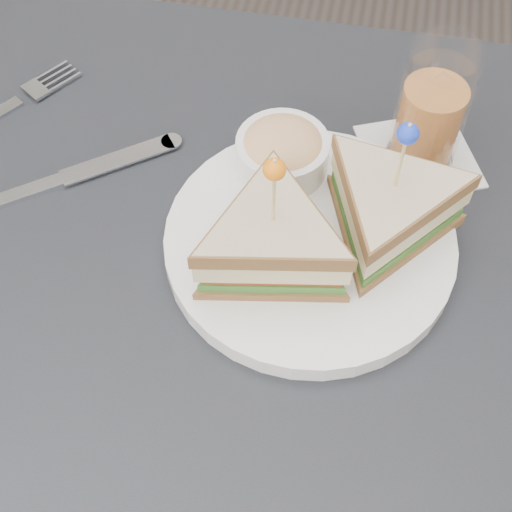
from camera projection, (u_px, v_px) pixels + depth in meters
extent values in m
plane|color=#3F3833|center=(249.00, 509.00, 1.28)|extent=(3.50, 3.50, 0.00)
cube|color=black|center=(244.00, 302.00, 0.67)|extent=(0.80, 0.80, 0.03)
cylinder|color=black|center=(86.00, 205.00, 1.21)|extent=(0.04, 0.04, 0.72)
cylinder|color=black|center=(506.00, 271.00, 1.13)|extent=(0.04, 0.04, 0.72)
cylinder|color=white|center=(309.00, 244.00, 0.68)|extent=(0.35, 0.35, 0.02)
cylinder|color=white|center=(310.00, 238.00, 0.67)|extent=(0.35, 0.35, 0.01)
cylinder|color=#E1C581|center=(274.00, 196.00, 0.57)|extent=(0.00, 0.00, 0.09)
sphere|color=orange|center=(274.00, 169.00, 0.54)|extent=(0.02, 0.02, 0.02)
cylinder|color=#E1C581|center=(401.00, 161.00, 0.59)|extent=(0.00, 0.00, 0.09)
sphere|color=blue|center=(408.00, 134.00, 0.56)|extent=(0.02, 0.02, 0.02)
cylinder|color=white|center=(282.00, 156.00, 0.70)|extent=(0.12, 0.12, 0.04)
ellipsoid|color=#E0B772|center=(283.00, 146.00, 0.69)|extent=(0.10, 0.10, 0.04)
cube|color=#B7BEC2|center=(36.00, 90.00, 0.80)|extent=(0.04, 0.03, 0.00)
cube|color=white|center=(23.00, 193.00, 0.72)|extent=(0.09, 0.07, 0.01)
cube|color=white|center=(118.00, 160.00, 0.74)|extent=(0.11, 0.09, 0.00)
cylinder|color=white|center=(171.00, 141.00, 0.76)|extent=(0.03, 0.03, 0.00)
cube|color=white|center=(419.00, 156.00, 0.75)|extent=(0.15, 0.15, 0.00)
cylinder|color=#BE7135|center=(428.00, 123.00, 0.71)|extent=(0.08, 0.08, 0.09)
cylinder|color=white|center=(432.00, 107.00, 0.69)|extent=(0.09, 0.09, 0.14)
cube|color=white|center=(443.00, 86.00, 0.68)|extent=(0.02, 0.02, 0.02)
cube|color=white|center=(427.00, 101.00, 0.67)|extent=(0.02, 0.02, 0.02)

